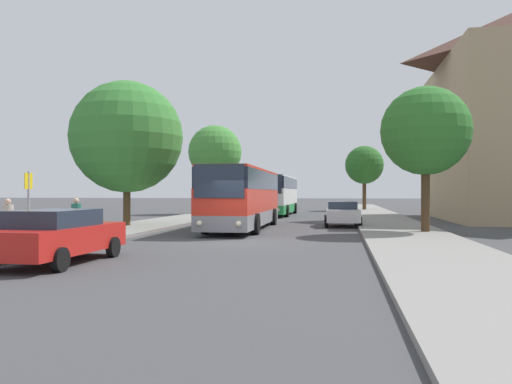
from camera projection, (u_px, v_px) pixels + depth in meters
The scene contains 14 objects.
ground_plane at pixel (237, 242), 19.70m from camera, with size 300.00×300.00×0.00m, color #424244.
sidewalk_left at pixel (73, 238), 20.88m from camera, with size 4.00×120.00×0.15m, color gray.
sidewalk_right at pixel (421, 244), 18.53m from camera, with size 4.00×120.00×0.15m, color gray.
bus_front at pixel (243, 197), 27.04m from camera, with size 2.88×12.03×3.21m.
bus_middle at pixel (277, 194), 43.63m from camera, with size 2.89×11.92×3.37m.
parked_car_left_curb at pixel (57, 235), 13.92m from camera, with size 2.16×4.67×1.50m.
parked_car_right_near at pixel (342, 213), 29.02m from camera, with size 2.17×4.01×1.45m.
bus_stop_sign at pixel (28, 198), 18.51m from camera, with size 0.08×0.45×2.60m.
pedestrian_waiting_near at pixel (76, 220), 18.46m from camera, with size 0.36×0.36×1.62m.
pedestrian_waiting_far at pixel (8, 222), 16.87m from camera, with size 0.36×0.36×1.63m.
tree_left_near at pixel (127, 137), 27.83m from camera, with size 6.22×6.22×8.04m.
tree_left_far at pixel (215, 152), 45.54m from camera, with size 4.87×4.87×7.98m.
tree_right_near at pixel (364, 165), 53.84m from camera, with size 4.11×4.11×6.87m.
tree_right_mid at pixel (425, 131), 23.39m from camera, with size 4.16×4.16×6.81m.
Camera 1 is at (4.07, -19.30, 1.98)m, focal length 35.00 mm.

